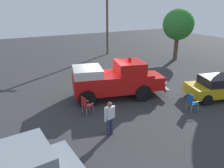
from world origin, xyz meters
TOP-DOWN VIEW (x-y plane):
  - ground_plane at (0.00, 0.00)m, footprint 60.00×60.00m
  - vintage_fire_truck at (0.59, -0.45)m, footprint 6.30×3.62m
  - classic_hot_rod at (6.48, -3.70)m, footprint 4.70×3.00m
  - lawn_chair_by_car at (3.42, -4.15)m, footprint 0.57×0.58m
  - lawn_chair_spare at (-1.97, -1.72)m, footprint 0.58×0.59m
  - spectator_standing at (-1.75, -4.15)m, footprint 0.64×0.38m
  - oak_tree_right at (11.18, 5.38)m, footprint 3.19×3.19m
  - utility_pole at (5.89, 11.23)m, footprint 1.47×1.06m
  - traffic_cone at (1.08, 2.01)m, footprint 0.40×0.40m

SIDE VIEW (x-z plane):
  - ground_plane at x=0.00m, z-range 0.00..0.00m
  - traffic_cone at x=1.08m, z-range -0.01..0.63m
  - lawn_chair_by_car at x=3.42m, z-range 0.08..1.10m
  - lawn_chair_spare at x=-1.97m, z-range 0.08..1.10m
  - classic_hot_rod at x=6.48m, z-range 0.02..1.48m
  - spectator_standing at x=-1.75m, z-range 0.13..1.80m
  - vintage_fire_truck at x=0.59m, z-range -0.10..2.49m
  - oak_tree_right at x=11.18m, z-range 1.02..6.32m
  - utility_pole at x=5.89m, z-range 0.15..7.80m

